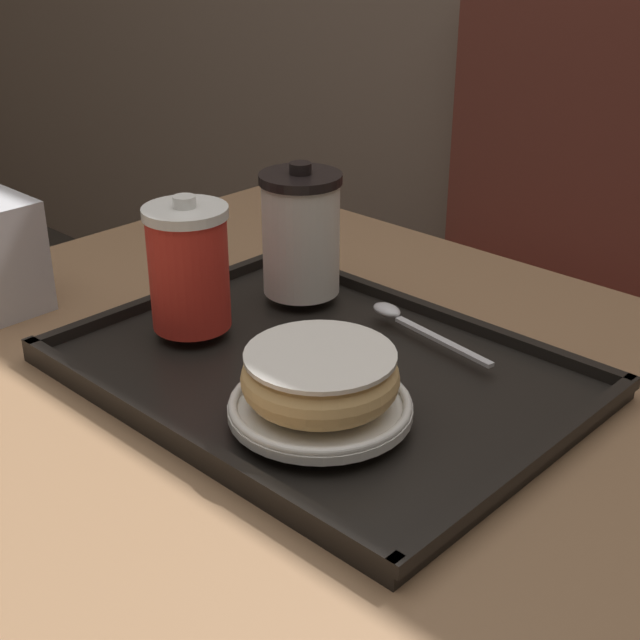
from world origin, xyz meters
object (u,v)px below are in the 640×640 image
(coffee_cup_rear, at_px, (301,233))
(spoon, at_px, (404,319))
(donut_chocolate_glazed, at_px, (320,376))
(coffee_cup_front, at_px, (189,267))

(coffee_cup_rear, height_order, spoon, coffee_cup_rear)
(donut_chocolate_glazed, xyz_separation_m, spoon, (-0.06, 0.19, -0.03))
(coffee_cup_front, height_order, coffee_cup_rear, coffee_cup_rear)
(coffee_cup_rear, distance_m, donut_chocolate_glazed, 0.26)
(coffee_cup_front, distance_m, coffee_cup_rear, 0.14)
(donut_chocolate_glazed, relative_size, spoon, 0.81)
(coffee_cup_rear, relative_size, spoon, 0.88)
(coffee_cup_rear, bearing_deg, coffee_cup_front, -97.84)
(coffee_cup_front, xyz_separation_m, donut_chocolate_glazed, (0.21, -0.03, -0.03))
(donut_chocolate_glazed, height_order, spoon, donut_chocolate_glazed)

